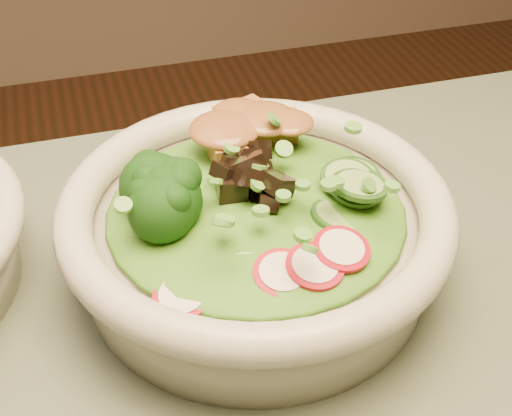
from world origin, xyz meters
name	(u,v)px	position (x,y,z in m)	size (l,w,h in m)	color
salad_bowl	(256,230)	(-0.02, 0.18, 0.79)	(0.27, 0.27, 0.07)	beige
lettuce_bed	(256,207)	(-0.02, 0.18, 0.81)	(0.20, 0.20, 0.02)	#336A16
broccoli_florets	(162,200)	(-0.08, 0.18, 0.83)	(0.08, 0.07, 0.04)	black
radish_slices	(280,268)	(-0.03, 0.11, 0.81)	(0.11, 0.04, 0.02)	maroon
cucumber_slices	(351,184)	(0.04, 0.17, 0.82)	(0.07, 0.07, 0.04)	#7CA55B
mushroom_heap	(253,180)	(-0.02, 0.19, 0.82)	(0.07, 0.07, 0.04)	black
tofu_cubes	(243,142)	(-0.01, 0.24, 0.82)	(0.09, 0.06, 0.04)	olive
peanut_sauce	(243,127)	(-0.01, 0.24, 0.83)	(0.07, 0.06, 0.02)	brown
scallion_garnish	(256,178)	(-0.02, 0.18, 0.83)	(0.19, 0.19, 0.02)	#58A239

